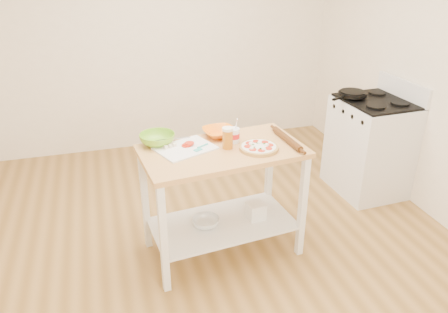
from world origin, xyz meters
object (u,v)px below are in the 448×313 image
spatula (201,148)px  shelf_glass_bowl (206,222)px  gas_stove (370,146)px  knife (168,140)px  yogurt_tub (234,135)px  shelf_bin (256,211)px  cutting_board (185,148)px  orange_bowl (219,132)px  prep_island (223,179)px  rolling_pin (287,139)px  pizza (259,147)px  beer_pint (228,138)px  skillet (352,94)px  green_bowl (157,139)px

spatula → shelf_glass_bowl: 0.62m
gas_stove → knife: 2.09m
yogurt_tub → shelf_bin: 0.66m
gas_stove → cutting_board: size_ratio=2.30×
knife → orange_bowl: bearing=-3.8°
prep_island → spatula: 0.31m
prep_island → yogurt_tub: yogurt_tub is taller
gas_stove → rolling_pin: size_ratio=2.69×
pizza → yogurt_tub: yogurt_tub is taller
cutting_board → rolling_pin: 0.77m
pizza → rolling_pin: rolling_pin is taller
spatula → yogurt_tub: yogurt_tub is taller
gas_stove → rolling_pin: gas_stove is taller
cutting_board → shelf_bin: 0.80m
beer_pint → skillet: bearing=25.7°
beer_pint → shelf_glass_bowl: (-0.18, -0.01, -0.69)m
beer_pint → pizza: bearing=-21.9°
yogurt_tub → rolling_pin: size_ratio=0.47×
cutting_board → green_bowl: green_bowl is taller
cutting_board → spatula: cutting_board is taller
spatula → beer_pint: 0.21m
skillet → shelf_bin: (-1.21, -0.71, -0.65)m
spatula → shelf_bin: spatula is taller
rolling_pin → shelf_glass_bowl: 0.90m
beer_pint → shelf_bin: beer_pint is taller
shelf_bin → gas_stove: bearing=22.2°
orange_bowl → cutting_board: bearing=-152.4°
cutting_board → orange_bowl: orange_bowl is taller
gas_stove → beer_pint: (-1.62, -0.55, 0.51)m
gas_stove → pizza: bearing=-158.2°
yogurt_tub → skillet: bearing=23.8°
shelf_glass_bowl → knife: bearing=132.6°
cutting_board → knife: cutting_board is taller
yogurt_tub → shelf_bin: (0.16, -0.11, -0.63)m
pizza → yogurt_tub: bearing=127.7°
shelf_glass_bowl → cutting_board: bearing=146.0°
cutting_board → pizza: bearing=-38.4°
skillet → shelf_glass_bowl: size_ratio=1.92×
beer_pint → shelf_bin: 0.70m
skillet → knife: 1.90m
spatula → yogurt_tub: 0.28m
cutting_board → green_bowl: (-0.18, 0.14, 0.03)m
cutting_board → orange_bowl: (0.31, 0.16, 0.02)m
orange_bowl → shelf_bin: orange_bowl is taller
knife → beer_pint: (0.40, -0.23, 0.06)m
spatula → shelf_bin: 0.73m
skillet → knife: skillet is taller
spatula → green_bowl: green_bowl is taller
orange_bowl → beer_pint: size_ratio=1.57×
cutting_board → shelf_bin: bearing=-30.6°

